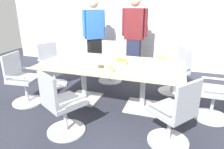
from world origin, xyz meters
TOP-DOWN VIEW (x-y plane):
  - ground_plane at (0.00, 0.00)m, footprint 10.00×10.00m
  - back_wall at (0.00, 2.40)m, footprint 8.00×0.10m
  - conference_table at (0.00, 0.00)m, footprint 2.40×1.20m
  - office_chair_0 at (1.09, -0.85)m, footprint 0.76×0.76m
  - office_chair_1 at (1.70, 0.01)m, footprint 0.54×0.54m
  - office_chair_2 at (1.06, 0.86)m, footprint 0.74×0.74m
  - office_chair_3 at (-0.39, 1.07)m, footprint 0.60×0.60m
  - office_chair_4 at (-1.54, 0.47)m, footprint 0.73×0.73m
  - office_chair_5 at (-1.53, -0.47)m, footprint 0.59×0.59m
  - office_chair_6 at (-0.38, -1.07)m, footprint 0.73×0.73m
  - person_standing_0 at (-0.98, 1.56)m, footprint 0.46×0.51m
  - person_standing_1 at (0.02, 1.62)m, footprint 0.61×0.24m
  - snack_bowl_cookies at (0.79, 0.35)m, footprint 0.24×0.24m
  - snack_bowl_chips_orange at (0.16, 0.00)m, footprint 0.22×0.22m
  - donut_platter at (0.00, -0.39)m, footprint 0.35×0.35m
  - plate_stack at (-0.75, -0.25)m, footprint 0.20×0.20m

SIDE VIEW (x-z plane):
  - ground_plane at x=0.00m, z-range -0.01..0.00m
  - office_chair_0 at x=1.09m, z-range -0.05..0.86m
  - office_chair_1 at x=1.70m, z-range -0.05..0.86m
  - office_chair_2 at x=1.06m, z-range -0.05..0.86m
  - office_chair_3 at x=-0.39m, z-range -0.05..0.86m
  - office_chair_4 at x=-1.54m, z-range -0.05..0.86m
  - office_chair_5 at x=-1.53m, z-range -0.05..0.86m
  - office_chair_6 at x=-0.38m, z-range -0.05..0.86m
  - conference_table at x=0.00m, z-range 0.25..1.00m
  - plate_stack at x=-0.75m, z-range 0.75..0.78m
  - donut_platter at x=0.00m, z-range 0.75..0.79m
  - snack_bowl_chips_orange at x=0.16m, z-range 0.75..0.85m
  - snack_bowl_cookies at x=0.79m, z-range 0.75..0.85m
  - person_standing_0 at x=-0.98m, z-range 0.05..1.89m
  - person_standing_1 at x=0.02m, z-range 0.05..1.94m
  - back_wall at x=0.00m, z-range 0.00..2.80m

